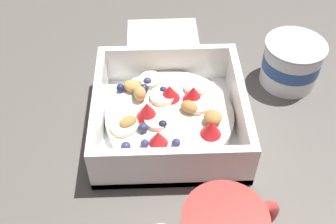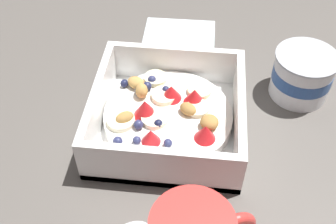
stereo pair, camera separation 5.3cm
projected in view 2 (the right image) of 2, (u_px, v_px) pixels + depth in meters
ground_plane at (158, 121)px, 0.56m from camera, size 2.40×2.40×0.00m
fruit_bowl at (168, 116)px, 0.54m from camera, size 0.19×0.19×0.07m
yogurt_cup at (302, 75)px, 0.58m from camera, size 0.09×0.09×0.07m
folded_napkin at (179, 39)px, 0.69m from camera, size 0.12×0.12×0.01m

